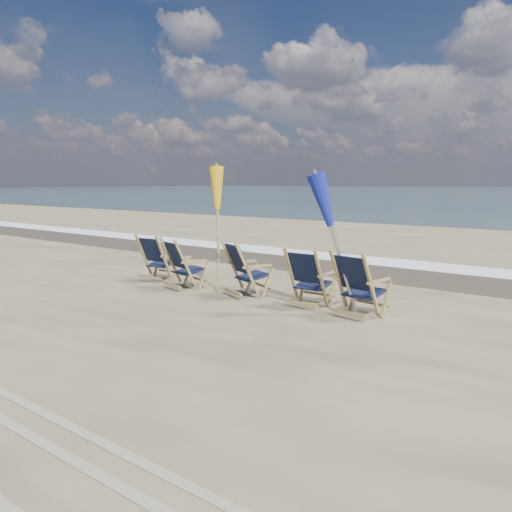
# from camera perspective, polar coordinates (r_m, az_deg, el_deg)

# --- Properties ---
(surf_foam) EXTENTS (200.00, 1.40, 0.01)m
(surf_foam) POSITION_cam_1_polar(r_m,az_deg,el_deg) (13.94, 15.26, -0.71)
(surf_foam) COLOR silver
(surf_foam) RESTS_ON ground
(wet_sand_strip) EXTENTS (200.00, 2.60, 0.00)m
(wet_sand_strip) POSITION_cam_1_polar(r_m,az_deg,el_deg) (12.58, 12.71, -1.59)
(wet_sand_strip) COLOR #42362A
(wet_sand_strip) RESTS_ON ground
(beach_chair_0) EXTENTS (0.74, 0.81, 1.04)m
(beach_chair_0) POSITION_cam_1_polar(r_m,az_deg,el_deg) (10.85, -10.52, -0.32)
(beach_chair_0) COLOR black
(beach_chair_0) RESTS_ON ground
(beach_chair_1) EXTENTS (0.85, 0.91, 1.05)m
(beach_chair_1) POSITION_cam_1_polar(r_m,az_deg,el_deg) (9.86, -8.11, -1.10)
(beach_chair_1) COLOR black
(beach_chair_1) RESTS_ON ground
(beach_chair_2) EXTENTS (0.96, 1.00, 1.09)m
(beach_chair_2) POSITION_cam_1_polar(r_m,az_deg,el_deg) (9.09, -1.06, -1.71)
(beach_chair_2) COLOR black
(beach_chair_2) RESTS_ON ground
(beach_chair_3) EXTENTS (0.69, 0.77, 1.05)m
(beach_chair_3) POSITION_cam_1_polar(r_m,az_deg,el_deg) (8.45, 7.40, -2.70)
(beach_chair_3) COLOR black
(beach_chair_3) RESTS_ON ground
(beach_chair_4) EXTENTS (0.83, 0.90, 1.10)m
(beach_chair_4) POSITION_cam_1_polar(r_m,az_deg,el_deg) (7.86, 12.97, -3.51)
(beach_chair_4) COLOR black
(beach_chair_4) RESTS_ON ground
(umbrella_yellow) EXTENTS (0.30, 0.30, 2.46)m
(umbrella_yellow) POSITION_cam_1_polar(r_m,az_deg,el_deg) (9.79, -4.42, 7.07)
(umbrella_yellow) COLOR olive
(umbrella_yellow) RESTS_ON ground
(umbrella_blue) EXTENTS (0.30, 0.30, 2.36)m
(umbrella_blue) POSITION_cam_1_polar(r_m,az_deg,el_deg) (7.97, 9.50, 6.02)
(umbrella_blue) COLOR #A5A5AD
(umbrella_blue) RESTS_ON ground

